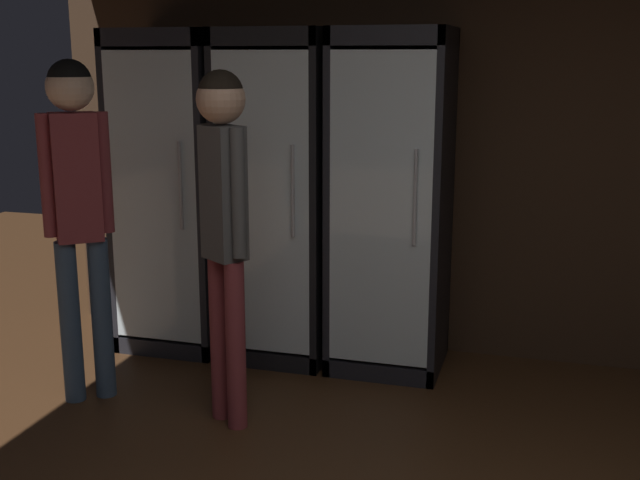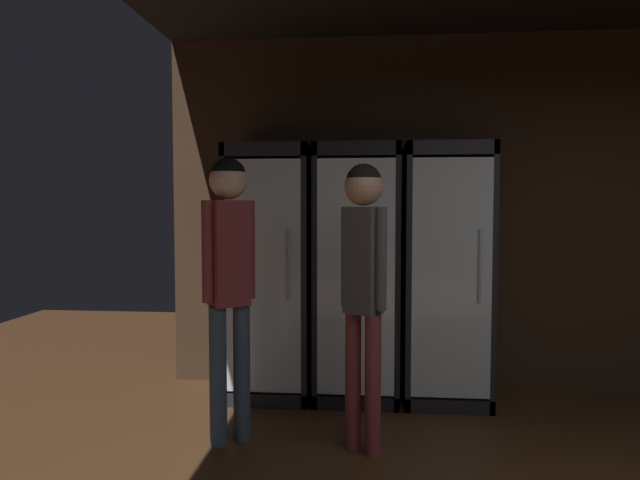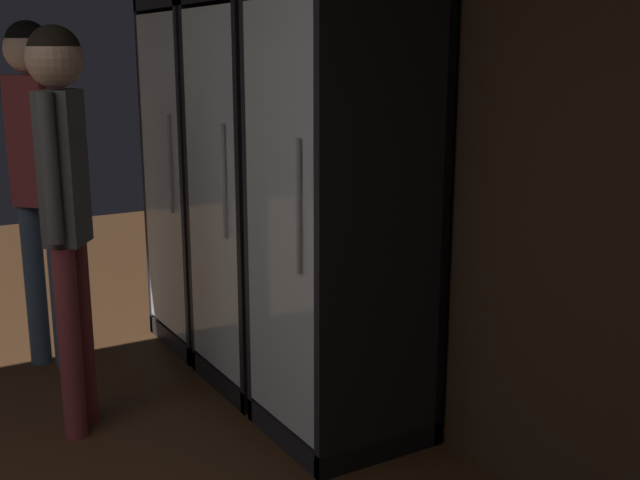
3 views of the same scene
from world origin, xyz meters
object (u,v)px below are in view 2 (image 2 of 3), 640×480
shopper_near (363,266)px  shopper_far (229,263)px  cooler_center (446,276)px  cooler_far_left (271,275)px  cooler_left (357,274)px

shopper_near → shopper_far: size_ratio=0.97×
cooler_center → shopper_near: size_ratio=1.12×
shopper_near → cooler_far_left: bearing=125.9°
cooler_far_left → cooler_left: same height
cooler_left → shopper_near: cooler_left is taller
cooler_left → cooler_center: 0.66m
cooler_far_left → shopper_far: (-0.09, -0.94, 0.18)m
cooler_far_left → cooler_center: 1.32m
cooler_far_left → cooler_left: 0.66m
cooler_far_left → shopper_far: 0.96m
cooler_left → shopper_far: 1.22m
cooler_center → shopper_far: bearing=-146.4°
shopper_far → cooler_center: bearing=33.6°
cooler_left → cooler_center: same height
shopper_near → shopper_far: bearing=175.8°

